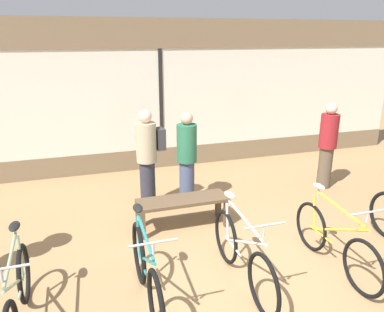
# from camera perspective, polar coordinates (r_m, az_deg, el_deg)

# --- Properties ---
(ground_plane) EXTENTS (24.00, 24.00, 0.00)m
(ground_plane) POSITION_cam_1_polar(r_m,az_deg,el_deg) (4.96, 7.18, -17.41)
(ground_plane) COLOR #99754C
(shop_back_wall) EXTENTS (12.00, 0.08, 3.20)m
(shop_back_wall) POSITION_cam_1_polar(r_m,az_deg,el_deg) (8.17, -4.80, 9.28)
(shop_back_wall) COLOR #7A664C
(shop_back_wall) RESTS_ON ground_plane
(bicycle_far_left) EXTENTS (0.46, 1.65, 1.01)m
(bicycle_far_left) POSITION_cam_1_polar(r_m,az_deg,el_deg) (4.34, -25.01, -18.99)
(bicycle_far_left) COLOR black
(bicycle_far_left) RESTS_ON ground_plane
(bicycle_left) EXTENTS (0.46, 1.73, 1.05)m
(bicycle_left) POSITION_cam_1_polar(r_m,az_deg,el_deg) (4.27, -6.95, -17.40)
(bicycle_left) COLOR black
(bicycle_left) RESTS_ON ground_plane
(bicycle_center) EXTENTS (0.46, 1.74, 1.03)m
(bicycle_center) POSITION_cam_1_polar(r_m,az_deg,el_deg) (4.61, 7.64, -14.68)
(bicycle_center) COLOR black
(bicycle_center) RESTS_ON ground_plane
(bicycle_right) EXTENTS (0.46, 1.69, 1.02)m
(bicycle_right) POSITION_cam_1_polar(r_m,az_deg,el_deg) (5.16, 20.83, -12.06)
(bicycle_right) COLOR black
(bicycle_right) RESTS_ON ground_plane
(display_bench) EXTENTS (1.40, 0.44, 0.48)m
(display_bench) POSITION_cam_1_polar(r_m,az_deg,el_deg) (5.79, -1.45, -7.32)
(display_bench) COLOR brown
(display_bench) RESTS_ON ground_plane
(customer_near_rack) EXTENTS (0.53, 0.40, 1.72)m
(customer_near_rack) POSITION_cam_1_polar(r_m,az_deg,el_deg) (6.31, -6.76, -0.03)
(customer_near_rack) COLOR #2D2D38
(customer_near_rack) RESTS_ON ground_plane
(customer_by_window) EXTENTS (0.44, 0.44, 1.67)m
(customer_by_window) POSITION_cam_1_polar(r_m,az_deg,el_deg) (7.60, 19.94, 1.69)
(customer_by_window) COLOR brown
(customer_by_window) RESTS_ON ground_plane
(customer_mid_floor) EXTENTS (0.48, 0.56, 1.66)m
(customer_mid_floor) POSITION_cam_1_polar(r_m,az_deg,el_deg) (6.37, -0.76, -0.03)
(customer_mid_floor) COLOR #424C6B
(customer_mid_floor) RESTS_ON ground_plane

